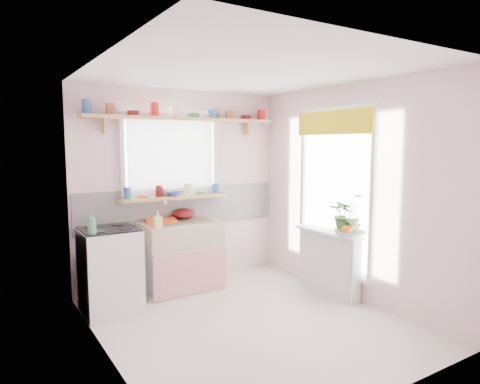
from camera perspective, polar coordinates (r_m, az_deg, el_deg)
room at (r=5.29m, az=2.02°, el=1.65°), size 3.20×3.20×3.20m
sink_unit at (r=5.43m, az=-7.82°, el=-8.35°), size 0.95×0.65×1.11m
cooker at (r=4.89m, az=-16.94°, el=-9.89°), size 0.58×0.58×0.93m
radiator_ledge at (r=5.35m, az=11.77°, el=-9.02°), size 0.22×0.95×0.78m
windowsill at (r=5.46m, az=-8.74°, el=-0.70°), size 1.40×0.22×0.04m
pine_shelf at (r=5.48m, az=-7.42°, el=9.61°), size 2.52×0.24×0.04m
shelf_crockery at (r=5.48m, az=-7.65°, el=10.40°), size 2.47×0.11×0.12m
sill_crockery at (r=5.45m, az=-8.92°, el=0.07°), size 1.35×0.11×0.12m
dish_tray at (r=5.38m, az=-10.49°, el=-3.76°), size 0.42×0.36×0.04m
colander at (r=5.57m, az=-7.48°, el=-2.85°), size 0.39×0.39×0.14m
jade_plant at (r=5.08m, az=14.10°, el=-2.80°), size 0.46×0.41×0.48m
fruit_bowl at (r=4.92m, az=14.39°, el=-5.45°), size 0.39×0.39×0.08m
herb_pot at (r=4.92m, az=14.52°, el=-4.61°), size 0.12×0.09×0.23m
soap_bottle_sink at (r=5.00m, az=-10.90°, el=-3.64°), size 0.09×0.09×0.19m
sill_cup at (r=5.47m, az=-9.89°, el=-0.02°), size 0.14×0.14×0.09m
sill_bowl at (r=5.39m, az=-8.70°, el=-0.26°), size 0.19×0.19×0.06m
shelf_vase at (r=5.75m, az=-3.41°, el=10.40°), size 0.18×0.18×0.14m
cooker_bottle at (r=4.50m, az=-19.14°, el=-3.89°), size 0.09×0.09×0.23m
fruit at (r=4.92m, az=14.40°, el=-4.73°), size 0.20×0.14×0.10m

